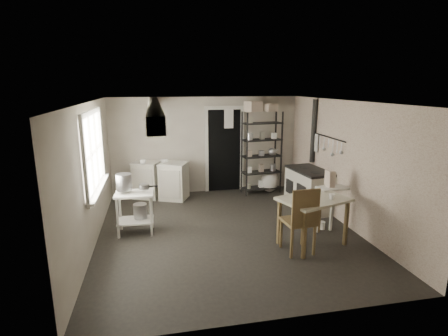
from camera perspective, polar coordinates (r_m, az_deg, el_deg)
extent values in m
plane|color=black|center=(6.41, 0.54, -10.23)|extent=(5.00, 5.00, 0.00)
plane|color=silver|center=(5.87, 0.59, 10.78)|extent=(5.00, 5.00, 0.00)
cube|color=#AEA495|center=(8.45, -2.97, 3.73)|extent=(4.50, 0.02, 2.30)
cube|color=#AEA495|center=(3.74, 8.65, -9.06)|extent=(4.50, 0.02, 2.30)
cube|color=#AEA495|center=(6.00, -20.95, -1.18)|extent=(0.02, 5.00, 2.30)
cube|color=#AEA495|center=(6.86, 19.28, 0.70)|extent=(0.02, 5.00, 2.30)
cylinder|color=#B7B7BA|center=(6.26, -16.01, -2.22)|extent=(0.27, 0.27, 0.29)
cylinder|color=#B7B7BA|center=(6.21, -12.94, -3.00)|extent=(0.20, 0.20, 0.09)
cylinder|color=#B7B7BA|center=(6.43, -13.52, -6.84)|extent=(0.30, 0.30, 0.26)
imported|color=white|center=(8.08, -9.78, 1.67)|extent=(0.34, 0.34, 0.06)
imported|color=white|center=(7.93, -13.14, 1.45)|extent=(0.17, 0.17, 0.11)
imported|color=white|center=(8.29, 4.45, 5.00)|extent=(0.10, 0.10, 0.18)
cube|color=beige|center=(8.23, 4.80, 9.48)|extent=(0.42, 0.40, 0.23)
cube|color=beige|center=(8.34, 7.52, 9.32)|extent=(0.33, 0.32, 0.17)
cube|color=beige|center=(6.42, 16.95, -1.25)|extent=(0.12, 0.19, 0.29)
imported|color=white|center=(5.81, 17.13, -4.88)|extent=(0.10, 0.10, 0.09)
ellipsoid|color=silver|center=(8.64, 7.47, -2.33)|extent=(0.55, 0.51, 0.53)
cylinder|color=white|center=(6.71, 15.70, -8.95)|extent=(0.13, 0.13, 0.14)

